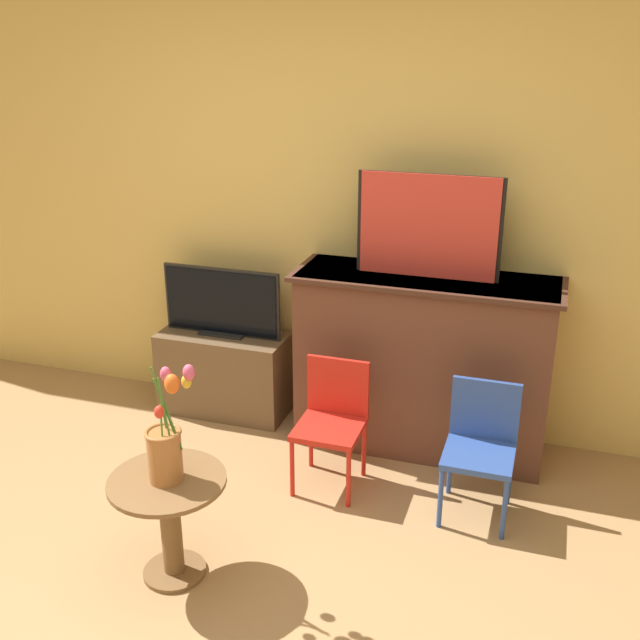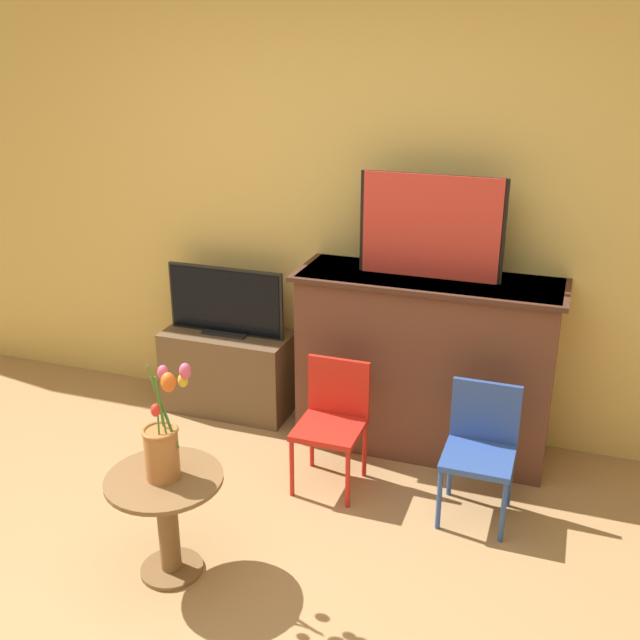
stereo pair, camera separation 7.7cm
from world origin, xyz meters
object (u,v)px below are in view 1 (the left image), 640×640
Objects in this scene: painting at (428,226)px; chair_blue at (481,441)px; vase_tulips at (166,445)px; tv_monitor at (222,303)px; chair_red at (332,416)px.

chair_blue is at bearing -53.25° from painting.
painting is 1.74m from vase_tulips.
painting is at bearing -1.37° from tv_monitor.
chair_red is (-0.35, -0.51, -0.89)m from painting.
tv_monitor is 1.11× the size of chair_blue.
vase_tulips is at bearing -118.69° from painting.
tv_monitor is 1.11× the size of chair_red.
vase_tulips is (-1.18, -0.89, 0.27)m from chair_blue.
chair_red is (0.85, -0.54, -0.33)m from tv_monitor.
tv_monitor is 1.37× the size of vase_tulips.
tv_monitor is 1.73m from chair_blue.
chair_blue is at bearing -1.65° from chair_red.
vase_tulips reaches higher than tv_monitor.
chair_blue is 1.23× the size of vase_tulips.
painting is 1.09m from chair_red.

